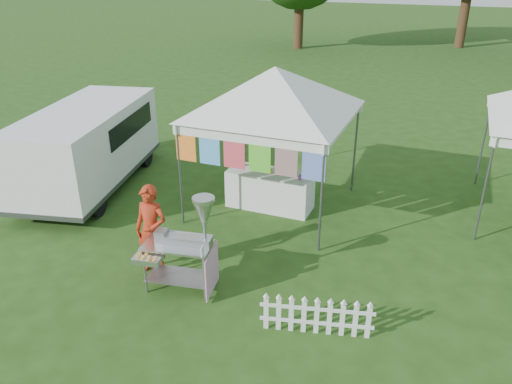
% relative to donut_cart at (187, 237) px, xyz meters
% --- Properties ---
extents(ground, '(120.00, 120.00, 0.00)m').
position_rel_donut_cart_xyz_m(ground, '(0.18, -0.13, -0.98)').
color(ground, '#244313').
rests_on(ground, ground).
extents(canopy_main, '(4.24, 4.24, 3.45)m').
position_rel_donut_cart_xyz_m(canopy_main, '(0.18, 3.37, 2.01)').
color(canopy_main, '#59595E').
rests_on(canopy_main, ground).
extents(donut_cart, '(1.21, 1.00, 1.66)m').
position_rel_donut_cart_xyz_m(donut_cart, '(0.00, 0.00, 0.00)').
color(donut_cart, gray).
rests_on(donut_cart, ground).
extents(vendor, '(0.59, 0.40, 1.59)m').
position_rel_donut_cart_xyz_m(vendor, '(-0.83, 0.26, -0.18)').
color(vendor, '#AA2B14').
rests_on(vendor, ground).
extents(cargo_van, '(2.76, 4.76, 1.86)m').
position_rel_donut_cart_xyz_m(cargo_van, '(-4.16, 2.87, 0.02)').
color(cargo_van, white).
rests_on(cargo_van, ground).
extents(picket_fence, '(1.58, 0.42, 0.56)m').
position_rel_donut_cart_xyz_m(picket_fence, '(2.17, -0.24, -0.69)').
color(picket_fence, white).
rests_on(picket_fence, ground).
extents(display_table, '(1.80, 0.70, 0.81)m').
position_rel_donut_cart_xyz_m(display_table, '(0.13, 3.28, -0.57)').
color(display_table, white).
rests_on(display_table, ground).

